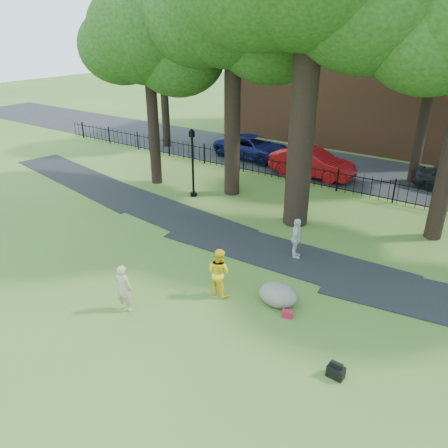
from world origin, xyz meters
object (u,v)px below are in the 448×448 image
Objects in this scene: man at (219,272)px; red_sedan at (312,163)px; woman at (124,288)px; lamppost at (193,164)px; boulder at (278,293)px.

red_sedan is at bearing -73.41° from man.
woman is 0.95× the size of man.
lamppost is (-4.48, 9.13, 0.95)m from woman.
red_sedan is at bearing 109.96° from boulder.
red_sedan reaches higher than boulder.
boulder is at bearing -160.46° from red_sedan.
woman is 15.76m from red_sedan.
boulder is (3.83, 3.07, -0.43)m from woman.
man reaches higher than red_sedan.
lamppost is (-6.42, 6.71, 0.91)m from man.
boulder is 13.48m from red_sedan.
red_sedan is (-4.60, 12.67, 0.44)m from boulder.
man is at bearing -137.92° from woman.
red_sedan is (-2.71, 13.32, -0.03)m from man.
woman is 0.32× the size of red_sedan.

